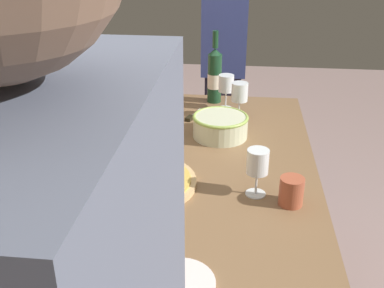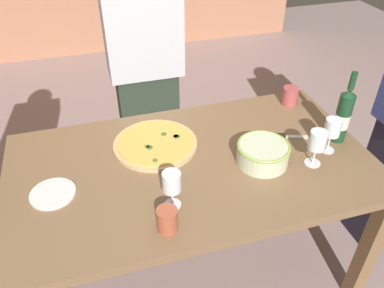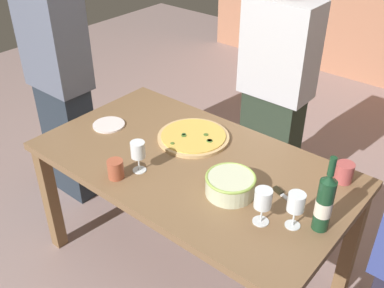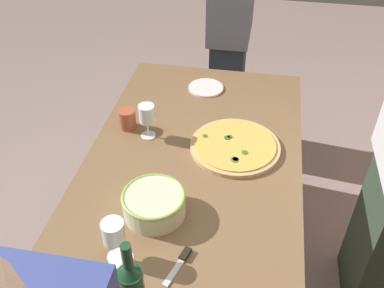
{
  "view_description": "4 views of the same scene",
  "coord_description": "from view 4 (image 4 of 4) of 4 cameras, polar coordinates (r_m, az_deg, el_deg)",
  "views": [
    {
      "loc": [
        -1.45,
        -0.16,
        1.55
      ],
      "look_at": [
        0.0,
        0.0,
        0.85
      ],
      "focal_mm": 43.09,
      "sensor_mm": 36.0,
      "label": 1
    },
    {
      "loc": [
        -0.37,
        -1.24,
        1.82
      ],
      "look_at": [
        0.0,
        0.0,
        0.85
      ],
      "focal_mm": 35.77,
      "sensor_mm": 36.0,
      "label": 2
    },
    {
      "loc": [
        1.17,
        -1.41,
        2.03
      ],
      "look_at": [
        0.0,
        0.0,
        0.85
      ],
      "focal_mm": 41.61,
      "sensor_mm": 36.0,
      "label": 3
    },
    {
      "loc": [
        1.31,
        0.24,
        1.93
      ],
      "look_at": [
        0.0,
        0.0,
        0.85
      ],
      "focal_mm": 39.98,
      "sensor_mm": 36.0,
      "label": 4
    }
  ],
  "objects": [
    {
      "name": "cup_ceramic",
      "position": [
        1.96,
        -8.61,
        3.33
      ],
      "size": [
        0.08,
        0.08,
        0.09
      ],
      "primitive_type": "cylinder",
      "color": "#AD5438",
      "rests_on": "dining_table"
    },
    {
      "name": "side_plate",
      "position": [
        2.25,
        1.88,
        7.5
      ],
      "size": [
        0.18,
        0.18,
        0.01
      ],
      "primitive_type": "cylinder",
      "color": "white",
      "rests_on": "dining_table"
    },
    {
      "name": "pizza_knife",
      "position": [
        1.44,
        -1.51,
        -15.38
      ],
      "size": [
        0.16,
        0.07,
        0.02
      ],
      "color": "silver",
      "rests_on": "dining_table"
    },
    {
      "name": "serving_bowl",
      "position": [
        1.55,
        -5.1,
        -7.87
      ],
      "size": [
        0.23,
        0.23,
        0.09
      ],
      "color": "beige",
      "rests_on": "dining_table"
    },
    {
      "name": "dining_table",
      "position": [
        1.84,
        0.0,
        -4.7
      ],
      "size": [
        1.6,
        0.9,
        0.75
      ],
      "color": "brown",
      "rests_on": "ground"
    },
    {
      "name": "person_guest_left",
      "position": [
        2.66,
        5.11,
        14.74
      ],
      "size": [
        0.4,
        0.24,
        1.66
      ],
      "rotation": [
        0.0,
        0.0,
        -0.03
      ],
      "color": "#26303B",
      "rests_on": "ground"
    },
    {
      "name": "pizza",
      "position": [
        1.85,
        5.77,
        -0.28
      ],
      "size": [
        0.39,
        0.39,
        0.03
      ],
      "color": "tan",
      "rests_on": "dining_table"
    },
    {
      "name": "wine_glass_by_bottle",
      "position": [
        1.86,
        -6.05,
        3.9
      ],
      "size": [
        0.07,
        0.07,
        0.16
      ],
      "color": "white",
      "rests_on": "dining_table"
    },
    {
      "name": "wine_glass_far_left",
      "position": [
        1.31,
        -9.27,
        -15.9
      ],
      "size": [
        0.07,
        0.07,
        0.17
      ],
      "color": "white",
      "rests_on": "dining_table"
    },
    {
      "name": "ground_plane",
      "position": [
        2.34,
        0.0,
        -16.4
      ],
      "size": [
        8.0,
        8.0,
        0.0
      ],
      "primitive_type": "plane",
      "color": "gray"
    },
    {
      "name": "wine_glass_near_pizza",
      "position": [
        1.39,
        -10.4,
        -11.76
      ],
      "size": [
        0.07,
        0.07,
        0.17
      ],
      "color": "white",
      "rests_on": "dining_table"
    }
  ]
}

